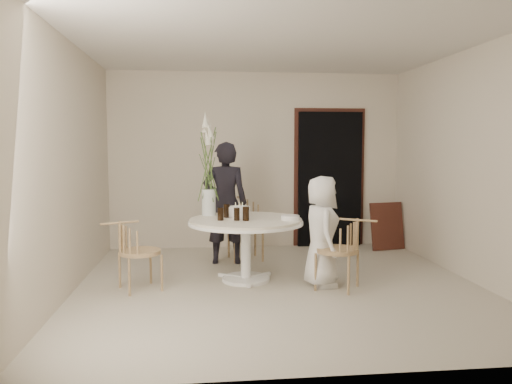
{
  "coord_description": "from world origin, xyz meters",
  "views": [
    {
      "loc": [
        -0.86,
        -5.45,
        1.56
      ],
      "look_at": [
        -0.23,
        0.3,
        1.04
      ],
      "focal_mm": 35.0,
      "sensor_mm": 36.0,
      "label": 1
    }
  ],
  "objects": [
    {
      "name": "ground",
      "position": [
        0.0,
        0.0,
        0.0
      ],
      "size": [
        4.5,
        4.5,
        0.0
      ],
      "primitive_type": "plane",
      "color": "#C0B2A4",
      "rests_on": "ground"
    },
    {
      "name": "cola_tumbler_a",
      "position": [
        -0.46,
        0.13,
        0.8
      ],
      "size": [
        0.07,
        0.07,
        0.14
      ],
      "primitive_type": "cylinder",
      "rotation": [
        0.0,
        0.0,
        0.12
      ],
      "color": "black",
      "rests_on": "table"
    },
    {
      "name": "cola_tumbler_d",
      "position": [
        -0.56,
        0.39,
        0.81
      ],
      "size": [
        0.1,
        0.1,
        0.16
      ],
      "primitive_type": "cylinder",
      "rotation": [
        0.0,
        0.0,
        0.4
      ],
      "color": "black",
      "rests_on": "table"
    },
    {
      "name": "picture_frame",
      "position": [
        1.95,
        1.79,
        0.36
      ],
      "size": [
        0.56,
        0.26,
        0.72
      ],
      "primitive_type": "cube",
      "rotation": [
        -0.17,
        0.0,
        0.2
      ],
      "color": "#54231C",
      "rests_on": "ground"
    },
    {
      "name": "cola_tumbler_b",
      "position": [
        -0.36,
        0.11,
        0.81
      ],
      "size": [
        0.1,
        0.1,
        0.16
      ],
      "primitive_type": "cylinder",
      "rotation": [
        0.0,
        0.0,
        -0.42
      ],
      "color": "black",
      "rests_on": "table"
    },
    {
      "name": "boy",
      "position": [
        0.47,
        -0.06,
        0.62
      ],
      "size": [
        0.4,
        0.61,
        1.24
      ],
      "primitive_type": "imported",
      "rotation": [
        0.0,
        0.0,
        1.56
      ],
      "color": "white",
      "rests_on": "ground"
    },
    {
      "name": "door_trim",
      "position": [
        1.15,
        2.23,
        1.11
      ],
      "size": [
        1.12,
        0.03,
        2.22
      ],
      "primitive_type": "cube",
      "color": "#54231C",
      "rests_on": "ground"
    },
    {
      "name": "girl",
      "position": [
        -0.54,
        1.17,
        0.81
      ],
      "size": [
        0.62,
        0.44,
        1.63
      ],
      "primitive_type": "imported",
      "rotation": [
        0.0,
        0.0,
        3.06
      ],
      "color": "black",
      "rests_on": "ground"
    },
    {
      "name": "chair_far",
      "position": [
        -0.28,
        1.46,
        0.55
      ],
      "size": [
        0.52,
        0.55,
        0.85
      ],
      "rotation": [
        0.0,
        0.0,
        0.16
      ],
      "color": "tan",
      "rests_on": "ground"
    },
    {
      "name": "doorway",
      "position": [
        1.15,
        2.19,
        1.05
      ],
      "size": [
        1.0,
        0.1,
        2.1
      ],
      "primitive_type": "cube",
      "color": "black",
      "rests_on": "ground"
    },
    {
      "name": "flower_vase",
      "position": [
        -0.77,
        0.6,
        1.29
      ],
      "size": [
        0.17,
        0.17,
        1.26
      ],
      "rotation": [
        0.0,
        0.0,
        -0.3
      ],
      "color": "silver",
      "rests_on": "table"
    },
    {
      "name": "birthday_cake",
      "position": [
        -0.42,
        0.4,
        0.79
      ],
      "size": [
        0.26,
        0.26,
        0.18
      ],
      "rotation": [
        0.0,
        0.0,
        -0.37
      ],
      "color": "white",
      "rests_on": "table"
    },
    {
      "name": "room_shell",
      "position": [
        0.0,
        0.0,
        1.62
      ],
      "size": [
        4.5,
        4.5,
        4.5
      ],
      "color": "silver",
      "rests_on": "ground"
    },
    {
      "name": "table",
      "position": [
        -0.35,
        0.25,
        0.62
      ],
      "size": [
        1.33,
        1.33,
        0.73
      ],
      "color": "white",
      "rests_on": "ground"
    },
    {
      "name": "chair_right",
      "position": [
        0.71,
        -0.25,
        0.52
      ],
      "size": [
        0.6,
        0.59,
        0.8
      ],
      "rotation": [
        0.0,
        0.0,
        -2.14
      ],
      "color": "tan",
      "rests_on": "ground"
    },
    {
      "name": "cola_tumbler_c",
      "position": [
        -0.65,
        0.16,
        0.8
      ],
      "size": [
        0.07,
        0.07,
        0.15
      ],
      "primitive_type": "cylinder",
      "rotation": [
        0.0,
        0.0,
        -0.04
      ],
      "color": "black",
      "rests_on": "table"
    },
    {
      "name": "plate_stack",
      "position": [
        0.15,
        0.1,
        0.76
      ],
      "size": [
        0.22,
        0.22,
        0.05
      ],
      "primitive_type": "cylinder",
      "rotation": [
        0.0,
        0.0,
        0.05
      ],
      "color": "white",
      "rests_on": "table"
    },
    {
      "name": "chair_left",
      "position": [
        -1.63,
        -0.04,
        0.5
      ],
      "size": [
        0.57,
        0.55,
        0.77
      ],
      "rotation": [
        0.0,
        0.0,
        2.01
      ],
      "color": "tan",
      "rests_on": "ground"
    }
  ]
}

